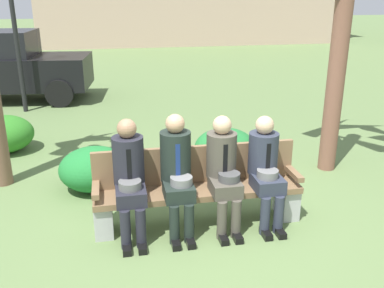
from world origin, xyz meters
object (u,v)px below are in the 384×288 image
Objects in this scene: seated_man_centerright at (223,168)px; shrub_near_bench at (3,134)px; park_bench at (198,187)px; parked_car_near at (5,66)px; seated_man_centerleft at (177,169)px; shrub_mid_lawn at (225,148)px; seated_man_rightmost at (265,166)px; shrub_far_lawn at (94,169)px; street_lamp at (12,8)px; seated_man_leftmost at (129,174)px.

seated_man_centerright is 1.31× the size of shrub_near_bench.
parked_car_near is (-3.38, 6.70, 0.40)m from park_bench.
park_bench is 0.58× the size of parked_car_near.
parked_car_near is at bearing 99.77° from shrub_near_bench.
shrub_mid_lawn is at bearing 59.51° from seated_man_centerleft.
seated_man_centerleft is 0.52m from seated_man_centerright.
seated_man_rightmost is 2.37m from shrub_far_lawn.
seated_man_centerleft is at bearing -65.68° from street_lamp.
seated_man_leftmost is 6.21m from street_lamp.
seated_man_centerright is at bearing -105.92° from shrub_mid_lawn.
seated_man_centerright is 1.02× the size of seated_man_rightmost.
seated_man_centerleft reaches higher than seated_man_rightmost.
seated_man_centerright is 1.98m from shrub_far_lawn.
seated_man_centerright is 0.32× the size of parked_car_near.
street_lamp reaches higher than seated_man_centerleft.
seated_man_centerleft reaches higher than shrub_near_bench.
seated_man_centerleft reaches higher than seated_man_leftmost.
seated_man_centerright is (1.04, -0.00, -0.01)m from seated_man_leftmost.
seated_man_centerright is at bearing -0.50° from seated_man_centerleft.
street_lamp is (-2.56, 5.66, 1.48)m from seated_man_centerleft.
seated_man_leftmost is at bearing -179.75° from seated_man_centerleft.
seated_man_leftmost reaches higher than seated_man_rightmost.
park_bench is 2.50× the size of shrub_mid_lawn.
shrub_mid_lawn is 0.26× the size of street_lamp.
street_lamp is at bearing 118.54° from seated_man_centerright.
shrub_near_bench is 1.04× the size of shrub_far_lawn.
parked_car_near is at bearing 110.85° from seated_man_leftmost.
seated_man_rightmost is 6.87m from street_lamp.
shrub_far_lawn is at bearing -49.38° from shrub_near_bench.
seated_man_leftmost is 1.33× the size of shrub_near_bench.
street_lamp is at bearing 132.27° from shrub_mid_lawn.
shrub_mid_lawn is 0.23× the size of parked_car_near.
seated_man_rightmost is (1.01, -0.01, -0.04)m from seated_man_centerleft.
park_bench is 0.81m from seated_man_rightmost.
seated_man_centerright is 7.75m from parked_car_near.
seated_man_rightmost is at bearing -0.20° from seated_man_leftmost.
seated_man_leftmost is 1.40m from shrub_far_lawn.
seated_man_leftmost is at bearing -71.42° from shrub_far_lawn.
shrub_far_lawn is 6.00m from parked_car_near.
street_lamp is (-1.62, 4.40, 1.93)m from shrub_far_lawn.
parked_car_near reaches higher than park_bench.
parked_car_near is at bearing 121.16° from seated_man_rightmost.
seated_man_centerright is at bearing 179.64° from seated_man_rightmost.
street_lamp is (0.56, -1.17, 1.39)m from parked_car_near.
shrub_mid_lawn is 2.01m from shrub_far_lawn.
seated_man_leftmost is 7.31m from parked_car_near.
seated_man_centerright is 0.49m from seated_man_rightmost.
seated_man_leftmost is at bearing 179.87° from seated_man_centerright.
shrub_mid_lawn is at bearing -20.62° from shrub_near_bench.
seated_man_leftmost reaches higher than park_bench.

